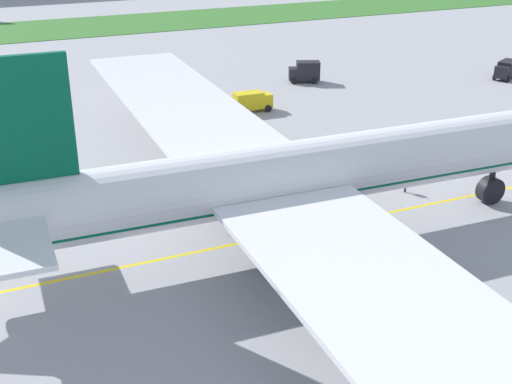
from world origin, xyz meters
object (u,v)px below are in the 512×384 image
service_truck_baggage_loader (506,69)px  service_truck_catering_van (253,101)px  ground_crew_wingwalker_port (406,182)px  airliner_foreground (288,177)px  service_truck_fuel_bowser (305,71)px

service_truck_baggage_loader → service_truck_catering_van: (-41.87, 0.05, -0.06)m
ground_crew_wingwalker_port → service_truck_baggage_loader: size_ratio=0.32×
airliner_foreground → service_truck_baggage_loader: airliner_foreground is taller
airliner_foreground → ground_crew_wingwalker_port: size_ratio=58.85×
airliner_foreground → ground_crew_wingwalker_port: 16.03m
service_truck_catering_van → service_truck_fuel_bowser: bearing=38.6°
airliner_foreground → service_truck_baggage_loader: (53.64, 34.14, -4.24)m
service_truck_baggage_loader → service_truck_catering_van: service_truck_baggage_loader is taller
service_truck_catering_van → airliner_foreground: bearing=-109.0°
airliner_foreground → service_truck_fuel_bowser: 51.17m
airliner_foreground → service_truck_baggage_loader: size_ratio=18.72×
ground_crew_wingwalker_port → service_truck_baggage_loader: 48.97m
service_truck_baggage_loader → service_truck_catering_van: 41.87m
service_truck_fuel_bowser → ground_crew_wingwalker_port: bearing=-104.2°
service_truck_fuel_bowser → service_truck_catering_van: size_ratio=1.01×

